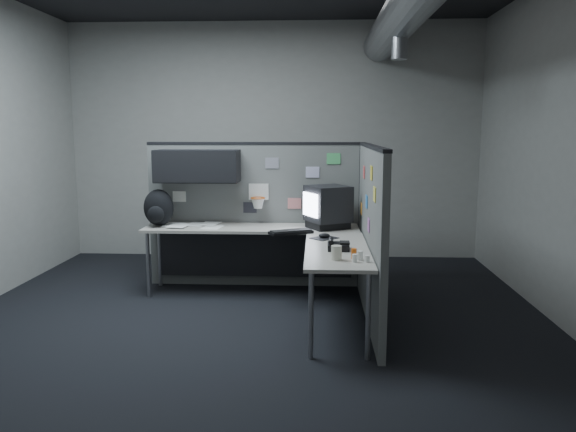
# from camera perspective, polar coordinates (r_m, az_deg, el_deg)

# --- Properties ---
(room) EXTENTS (5.62, 5.62, 3.22)m
(room) POSITION_cam_1_polar(r_m,az_deg,el_deg) (4.96, 2.53, 12.56)
(room) COLOR black
(room) RESTS_ON ground
(partition_back) EXTENTS (2.44, 0.42, 1.63)m
(partition_back) POSITION_cam_1_polar(r_m,az_deg,el_deg) (6.28, -4.87, 1.70)
(partition_back) COLOR #5C5E5C
(partition_back) RESTS_ON ground
(partition_right) EXTENTS (0.07, 2.23, 1.63)m
(partition_right) POSITION_cam_1_polar(r_m,az_deg,el_deg) (5.27, 8.38, -1.70)
(partition_right) COLOR #5C5E5C
(partition_right) RESTS_ON ground
(desk) EXTENTS (2.31, 2.11, 0.73)m
(desk) POSITION_cam_1_polar(r_m,az_deg,el_deg) (5.78, -1.60, -2.75)
(desk) COLOR #ACA69B
(desk) RESTS_ON ground
(monitor) EXTENTS (0.53, 0.53, 0.45)m
(monitor) POSITION_cam_1_polar(r_m,az_deg,el_deg) (5.94, 4.06, 0.97)
(monitor) COLOR black
(monitor) RESTS_ON desk
(keyboard) EXTENTS (0.46, 0.34, 0.04)m
(keyboard) POSITION_cam_1_polar(r_m,az_deg,el_deg) (5.64, 0.30, -1.63)
(keyboard) COLOR black
(keyboard) RESTS_ON desk
(mouse) EXTENTS (0.30, 0.29, 0.05)m
(mouse) POSITION_cam_1_polar(r_m,az_deg,el_deg) (5.42, 3.71, -2.10)
(mouse) COLOR black
(mouse) RESTS_ON desk
(phone) EXTENTS (0.19, 0.21, 0.10)m
(phone) POSITION_cam_1_polar(r_m,az_deg,el_deg) (4.92, 5.09, -3.02)
(phone) COLOR black
(phone) RESTS_ON desk
(bottles) EXTENTS (0.15, 0.16, 0.09)m
(bottles) POSITION_cam_1_polar(r_m,az_deg,el_deg) (4.54, 7.12, -4.06)
(bottles) COLOR silver
(bottles) RESTS_ON desk
(cup) EXTENTS (0.10, 0.10, 0.12)m
(cup) POSITION_cam_1_polar(r_m,az_deg,el_deg) (4.53, 4.94, -3.75)
(cup) COLOR beige
(cup) RESTS_ON desk
(papers) EXTENTS (0.68, 0.50, 0.01)m
(papers) POSITION_cam_1_polar(r_m,az_deg,el_deg) (6.19, -9.51, -0.92)
(papers) COLOR white
(papers) RESTS_ON desk
(backpack) EXTENTS (0.38, 0.37, 0.40)m
(backpack) POSITION_cam_1_polar(r_m,az_deg,el_deg) (6.23, -13.03, 0.77)
(backpack) COLOR black
(backpack) RESTS_ON desk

